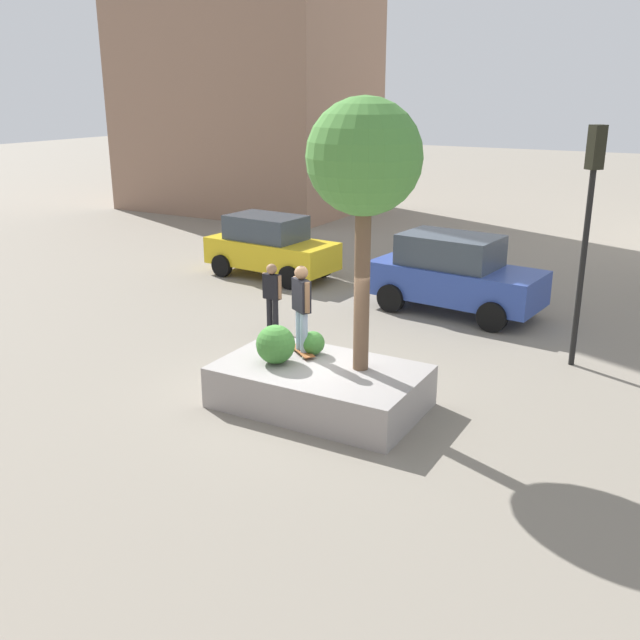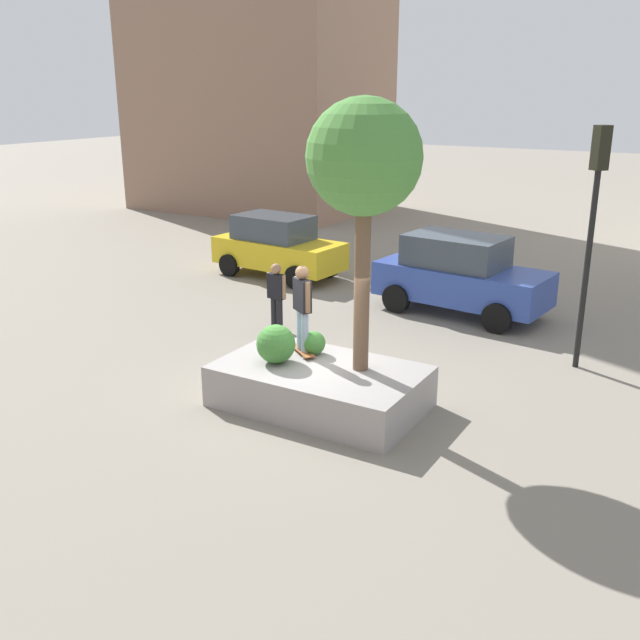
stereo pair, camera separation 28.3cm
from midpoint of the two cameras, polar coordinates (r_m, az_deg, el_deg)
name	(u,v)px [view 2 (the right image)]	position (r m, az deg, el deg)	size (l,w,h in m)	color
ground_plane	(310,396)	(13.84, -0.23, -6.06)	(120.00, 120.00, 0.00)	gray
planter_ledge	(320,386)	(13.29, 0.61, -5.29)	(3.72, 2.26, 0.77)	gray
plaza_tree	(364,161)	(12.20, 4.21, 12.46)	(1.96, 1.96, 4.75)	brown
boxwood_shrub	(314,343)	(13.68, 0.09, -1.83)	(0.45, 0.45, 0.45)	#3D7A33
hedge_clump	(276,344)	(13.24, -2.91, -1.92)	(0.73, 0.73, 0.73)	#3D7A33
skateboard	(303,351)	(13.76, -0.79, -2.47)	(0.77, 0.64, 0.07)	brown
skateboarder	(302,302)	(13.45, -0.81, 1.42)	(0.49, 0.40, 1.66)	#8C9EB7
taxi_cab	(277,246)	(22.35, -3.04, 5.90)	(4.22, 2.19, 1.90)	gold
sedan_parked	(460,275)	(18.94, 11.48, 3.56)	(4.56, 2.43, 2.04)	#2D479E
traffic_light_corner	(593,209)	(15.40, 21.38, 8.22)	(0.37, 0.37, 4.95)	black
bystander_watching	(276,292)	(17.33, -3.01, 2.26)	(0.56, 0.25, 1.64)	black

